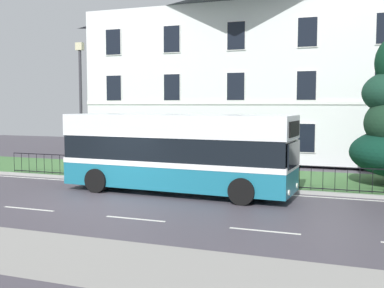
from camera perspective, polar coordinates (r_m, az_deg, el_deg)
The scene contains 6 objects.
ground_plane at distance 18.10m, azimuth -8.39°, elevation -6.43°, with size 60.00×56.00×0.18m.
georgian_townhouse at distance 32.36m, azimuth 7.89°, elevation 8.39°, with size 20.01×11.20×10.77m.
iron_verge_railing at distance 20.33m, azimuth 0.06°, elevation -3.31°, with size 19.12×0.04×0.97m.
single_decker_bus at distance 18.49m, azimuth -1.80°, elevation -0.97°, with size 9.27×2.91×3.11m.
street_lamp_post at distance 23.51m, azimuth -13.34°, elevation 5.36°, with size 0.36×0.24×6.33m.
litter_bin at distance 20.76m, azimuth 4.45°, elevation -2.86°, with size 0.48×0.48×1.21m.
Camera 1 is at (8.53, -14.49, 3.52)m, focal length 43.99 mm.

